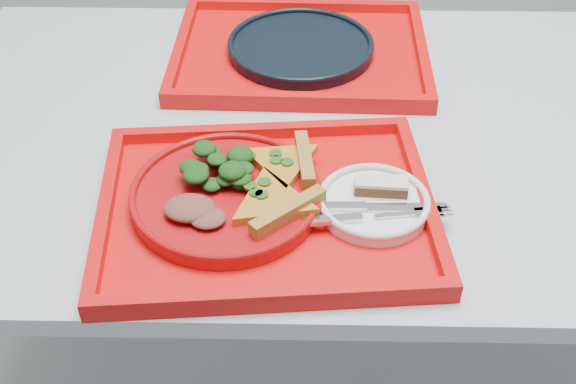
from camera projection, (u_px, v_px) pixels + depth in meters
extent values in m
cube|color=silver|center=(422.00, 134.00, 1.15)|extent=(1.60, 0.80, 0.03)
cylinder|color=gray|center=(70.00, 181.00, 1.65)|extent=(0.05, 0.05, 0.72)
cube|color=red|center=(267.00, 211.00, 0.98)|extent=(0.48, 0.39, 0.01)
cube|color=red|center=(300.00, 55.00, 1.30)|extent=(0.46, 0.36, 0.01)
cylinder|color=#A60B0D|center=(226.00, 197.00, 0.98)|extent=(0.26, 0.26, 0.02)
cylinder|color=white|center=(373.00, 205.00, 0.97)|extent=(0.15, 0.15, 0.01)
cylinder|color=black|center=(301.00, 48.00, 1.29)|extent=(0.26, 0.26, 0.02)
ellipsoid|color=black|center=(215.00, 162.00, 0.99)|extent=(0.09, 0.08, 0.05)
ellipsoid|color=brown|center=(190.00, 208.00, 0.94)|extent=(0.07, 0.05, 0.02)
cube|color=#4B2C19|center=(381.00, 187.00, 0.98)|extent=(0.07, 0.03, 0.02)
cube|color=beige|center=(382.00, 181.00, 0.97)|extent=(0.07, 0.03, 0.00)
cube|color=silver|center=(378.00, 207.00, 0.96)|extent=(0.19, 0.02, 0.01)
cube|color=silver|center=(373.00, 216.00, 0.94)|extent=(0.19, 0.05, 0.01)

